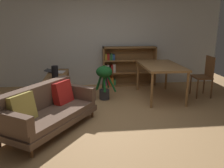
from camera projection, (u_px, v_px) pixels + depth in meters
ground_plane at (112, 121)px, 4.45m from camera, size 8.16×8.16×0.00m
back_wall_panel at (101, 37)px, 6.70m from camera, size 6.80×0.10×2.70m
fabric_couch at (47, 109)px, 4.04m from camera, size 1.59×1.87×0.75m
media_console at (58, 87)px, 5.62m from camera, size 0.46×1.36×0.60m
open_laptop at (56, 72)px, 5.77m from camera, size 0.50×0.35×0.07m
desk_speaker at (55, 72)px, 5.15m from camera, size 0.14×0.14×0.27m
potted_floor_plant at (104, 78)px, 5.57m from camera, size 0.48×0.45×0.82m
dining_table at (161, 68)px, 5.64m from camera, size 0.88×1.47×0.80m
dining_chair_near at (205, 74)px, 5.78m from camera, size 0.40×0.44×0.98m
bookshelf at (126, 67)px, 6.82m from camera, size 1.50×0.29×1.11m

